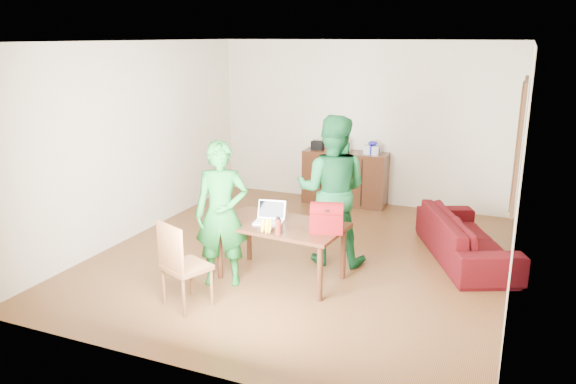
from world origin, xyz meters
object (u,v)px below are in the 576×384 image
at_px(chair, 186,282).
at_px(person_far, 332,190).
at_px(person_near, 222,214).
at_px(bottle, 278,226).
at_px(table, 281,230).
at_px(laptop, 269,219).
at_px(red_bag, 327,220).
at_px(sofa, 466,237).

xyz_separation_m(chair, person_far, (1.00, 1.76, 0.66)).
bearing_deg(person_near, bottle, -19.31).
xyz_separation_m(table, laptop, (-0.14, -0.04, 0.12)).
distance_m(person_far, bottle, 1.11).
bearing_deg(table, bottle, -67.06).
xyz_separation_m(chair, laptop, (0.50, 1.00, 0.45)).
relative_size(laptop, red_bag, 1.01).
xyz_separation_m(laptop, red_bag, (0.71, -0.03, 0.09)).
xyz_separation_m(laptop, sofa, (2.07, 1.51, -0.43)).
relative_size(person_far, red_bag, 5.17).
relative_size(person_far, bottle, 9.39).
xyz_separation_m(chair, sofa, (2.57, 2.51, 0.01)).
height_order(chair, red_bag, same).
bearing_deg(sofa, chair, 109.96).
distance_m(person_far, sofa, 1.84).
height_order(chair, bottle, chair).
distance_m(person_near, red_bag, 1.18).
distance_m(table, person_near, 0.72).
height_order(person_far, laptop, person_far).
distance_m(chair, red_bag, 1.64).
distance_m(chair, person_far, 2.13).
height_order(person_near, laptop, person_near).
xyz_separation_m(chair, bottle, (0.75, 0.69, 0.50)).
bearing_deg(laptop, person_far, 46.47).
distance_m(table, bottle, 0.40).
relative_size(chair, person_far, 0.51).
xyz_separation_m(bottle, sofa, (1.81, 1.82, -0.49)).
bearing_deg(person_far, person_near, 41.50).
relative_size(person_near, bottle, 8.40).
height_order(table, person_far, person_far).
bearing_deg(red_bag, person_near, 179.55).
height_order(table, person_near, person_near).
relative_size(table, person_near, 0.91).
bearing_deg(table, person_far, 68.44).
xyz_separation_m(person_near, bottle, (0.68, 0.03, -0.05)).
bearing_deg(red_bag, laptop, 162.52).
xyz_separation_m(table, person_near, (-0.57, -0.37, 0.23)).
distance_m(table, laptop, 0.19).
bearing_deg(red_bag, chair, -156.77).
bearing_deg(sofa, table, 103.06).
bearing_deg(bottle, red_bag, 30.96).
bearing_deg(person_near, laptop, 16.09).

